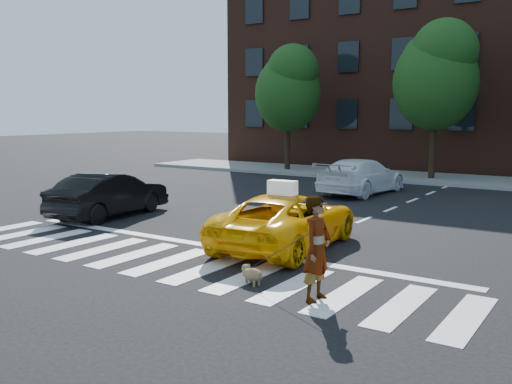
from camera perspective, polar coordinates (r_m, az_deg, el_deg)
ground at (r=12.14m, az=-8.75°, el=-6.93°), size 120.00×120.00×0.00m
crosswalk at (r=12.13m, az=-8.75°, el=-6.90°), size 13.00×2.40×0.01m
stop_line at (r=13.33m, az=-4.13°, el=-5.47°), size 12.00×0.30×0.01m
sidewalk_far at (r=27.51m, az=16.39°, el=1.36°), size 30.00×4.00×0.15m
building at (r=34.71m, az=20.50°, el=12.31°), size 26.00×10.00×12.00m
tree_left at (r=29.69m, az=3.26°, el=10.58°), size 3.39×3.38×6.50m
tree_mid at (r=26.77m, az=17.60°, el=11.39°), size 3.69×3.69×7.10m
taxi at (r=13.16m, az=3.09°, el=-2.86°), size 2.43×4.67×1.26m
black_sedan at (r=17.55m, az=-14.45°, el=-0.26°), size 1.80×4.13×1.32m
white_suv at (r=22.17m, az=10.49°, el=1.57°), size 2.21×4.75×1.34m
woman at (r=9.47m, az=6.12°, el=-5.65°), size 0.43×0.65×1.76m
dog at (r=10.46m, az=-0.48°, el=-8.15°), size 0.57×0.38×0.34m
taxi_sign at (r=12.87m, az=2.67°, el=0.44°), size 0.67×0.33×0.32m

